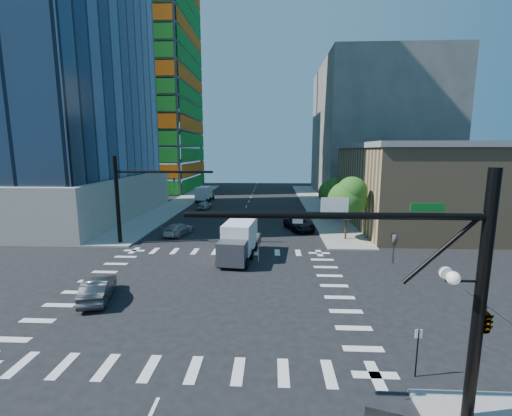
{
  "coord_description": "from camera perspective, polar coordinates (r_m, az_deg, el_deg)",
  "views": [
    {
      "loc": [
        4.43,
        -22.71,
        9.68
      ],
      "look_at": [
        3.0,
        8.0,
        4.5
      ],
      "focal_mm": 24.0,
      "sensor_mm": 36.0,
      "label": 1
    }
  ],
  "objects": [
    {
      "name": "box_truck_near",
      "position": [
        30.8,
        -3.02,
        -5.93
      ],
      "size": [
        3.31,
        6.5,
        3.28
      ],
      "rotation": [
        0.0,
        0.0,
        -0.11
      ],
      "color": "black",
      "rests_on": "ground"
    },
    {
      "name": "sidewalk_ne",
      "position": [
        63.95,
        9.89,
        0.79
      ],
      "size": [
        5.0,
        60.0,
        0.15
      ],
      "primitive_type": "cube",
      "color": "gray",
      "rests_on": "ground"
    },
    {
      "name": "commercial_building",
      "position": [
        49.4,
        27.32,
        3.43
      ],
      "size": [
        20.5,
        22.5,
        10.6
      ],
      "color": "#987E58",
      "rests_on": "ground"
    },
    {
      "name": "bg_building_ne",
      "position": [
        81.03,
        19.29,
        12.1
      ],
      "size": [
        24.0,
        30.0,
        28.0
      ],
      "primitive_type": "cube",
      "color": "#5C5953",
      "rests_on": "ground"
    },
    {
      "name": "car_nb_far",
      "position": [
        42.34,
        7.22,
        -2.68
      ],
      "size": [
        4.0,
        5.89,
        1.5
      ],
      "primitive_type": "imported",
      "rotation": [
        0.0,
        0.0,
        0.31
      ],
      "color": "black",
      "rests_on": "ground"
    },
    {
      "name": "no_parking_sign",
      "position": [
        17.2,
        25.31,
        -20.24
      ],
      "size": [
        0.3,
        0.06,
        2.2
      ],
      "color": "black",
      "rests_on": "ground"
    },
    {
      "name": "signal_mast_nw",
      "position": [
        37.36,
        -20.09,
        2.56
      ],
      "size": [
        10.2,
        0.4,
        9.0
      ],
      "color": "black",
      "rests_on": "sidewalk_nw"
    },
    {
      "name": "car_sb_cross",
      "position": [
        25.22,
        -24.85,
        -12.12
      ],
      "size": [
        2.69,
        4.74,
        1.48
      ],
      "primitive_type": "imported",
      "rotation": [
        0.0,
        0.0,
        3.41
      ],
      "color": "#434448",
      "rests_on": "ground"
    },
    {
      "name": "car_sb_near",
      "position": [
        40.68,
        -12.77,
        -3.46
      ],
      "size": [
        3.17,
        5.02,
        1.35
      ],
      "primitive_type": "imported",
      "rotation": [
        0.0,
        0.0,
        2.85
      ],
      "color": "#B2B2B2",
      "rests_on": "ground"
    },
    {
      "name": "ground",
      "position": [
        25.08,
        -7.93,
        -13.23
      ],
      "size": [
        160.0,
        160.0,
        0.0
      ],
      "primitive_type": "plane",
      "color": "black",
      "rests_on": "ground"
    },
    {
      "name": "car_sb_mid",
      "position": [
        57.61,
        -8.57,
        0.5
      ],
      "size": [
        2.14,
        4.3,
        1.41
      ],
      "primitive_type": "imported",
      "rotation": [
        0.0,
        0.0,
        3.02
      ],
      "color": "#A3A4AB",
      "rests_on": "ground"
    },
    {
      "name": "road_markings",
      "position": [
        25.08,
        -7.93,
        -13.22
      ],
      "size": [
        20.0,
        20.0,
        0.01
      ],
      "primitive_type": "cube",
      "color": "silver",
      "rests_on": "ground"
    },
    {
      "name": "box_truck_far",
      "position": [
        66.93,
        -8.49,
        2.23
      ],
      "size": [
        2.92,
        5.64,
        2.84
      ],
      "rotation": [
        0.0,
        0.0,
        3.02
      ],
      "color": "black",
      "rests_on": "ground"
    },
    {
      "name": "construction_building",
      "position": [
        91.65,
        -18.69,
        18.46
      ],
      "size": [
        25.16,
        34.5,
        70.6
      ],
      "color": "slate",
      "rests_on": "ground"
    },
    {
      "name": "signal_mast_se",
      "position": [
        13.62,
        30.1,
        -11.83
      ],
      "size": [
        10.51,
        2.48,
        9.0
      ],
      "color": "black",
      "rests_on": "sidewalk_se"
    },
    {
      "name": "tree_north",
      "position": [
        49.67,
        12.52,
        2.76
      ],
      "size": [
        3.54,
        3.52,
        5.78
      ],
      "color": "#382316",
      "rests_on": "sidewalk_ne"
    },
    {
      "name": "sidewalk_nw",
      "position": [
        65.66,
        -12.3,
        0.94
      ],
      "size": [
        5.0,
        60.0,
        0.15
      ],
      "primitive_type": "cube",
      "color": "gray",
      "rests_on": "ground"
    },
    {
      "name": "tree_south",
      "position": [
        37.85,
        15.16,
        1.66
      ],
      "size": [
        4.16,
        4.16,
        6.82
      ],
      "color": "#382316",
      "rests_on": "sidewalk_ne"
    }
  ]
}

